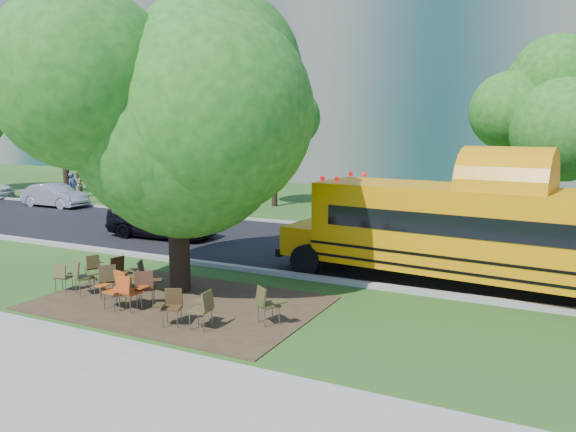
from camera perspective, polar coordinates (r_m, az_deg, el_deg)
The scene contains 30 objects.
ground at distance 15.54m, azimuth -12.86°, elevation -7.63°, with size 160.00×160.00×0.00m, color #224716.
dirt_patch at distance 14.56m, azimuth -11.04°, elevation -8.65°, with size 7.00×4.50×0.03m, color #382819.
asphalt_road at distance 21.23m, azimuth -0.81°, elevation -2.85°, with size 80.00×8.00×0.04m, color black.
kerb_near at distance 17.85m, azimuth -6.74°, elevation -5.05°, with size 80.00×0.25×0.14m, color gray.
kerb_far at distance 24.86m, azimuth 3.54°, elevation -0.98°, with size 80.00×0.25×0.14m, color gray.
building_main at distance 51.01m, azimuth 6.46°, elevation 16.47°, with size 38.00×16.00×22.00m, color slate.
building_left at distance 70.27m, azimuth -16.60°, elevation 13.29°, with size 26.00×14.00×20.00m, color slate.
bg_tree_0 at distance 32.58m, azimuth -15.04°, elevation 9.07°, with size 5.20×5.20×7.18m.
bg_tree_1 at distance 39.66m, azimuth -21.96°, elevation 9.86°, with size 6.00×6.00×8.40m.
bg_tree_2 at distance 31.06m, azimuth -1.40°, elevation 8.73°, with size 4.80×4.80×6.62m.
bg_tree_3 at distance 25.50m, azimuth 23.42°, elevation 9.75°, with size 5.60×5.60×7.84m.
main_tree at distance 14.94m, azimuth -11.44°, elevation 11.30°, with size 7.20×7.20×8.64m.
school_bus at distance 15.77m, azimuth 20.69°, elevation -1.68°, with size 11.65×3.59×2.81m.
chair_0 at distance 16.26m, azimuth -21.89°, elevation -5.57°, with size 0.53×0.56×0.78m.
chair_1 at distance 15.71m, azimuth -20.16°, elevation -5.57°, with size 0.79×0.62×0.95m.
chair_2 at distance 15.25m, azimuth -17.79°, elevation -5.94°, with size 0.63×0.80×0.93m.
chair_3 at distance 14.33m, azimuth -17.10°, elevation -6.86°, with size 0.67×0.55×0.93m.
chair_4 at distance 14.02m, azimuth -15.85°, elevation -7.17°, with size 0.63×0.54×0.92m.
chair_5 at distance 12.88m, azimuth -11.77°, elevation -8.69°, with size 0.57×0.65×0.84m.
chair_6 at distance 12.50m, azimuth -8.60°, elevation -9.00°, with size 0.55×0.59×0.89m.
chair_7 at distance 12.62m, azimuth -2.16°, elevation -8.70°, with size 0.77×0.61×0.90m.
chair_8 at distance 17.02m, azimuth -19.20°, elevation -4.73°, with size 0.53×0.67×0.80m.
chair_9 at distance 15.59m, azimuth -15.13°, elevation -5.61°, with size 0.70×0.60×0.88m.
chair_10 at distance 15.90m, azimuth -16.77°, elevation -5.29°, with size 0.54×0.70×0.92m.
chair_11 at distance 14.25m, azimuth -14.22°, elevation -6.75°, with size 0.63×0.80×0.95m.
black_car at distance 22.84m, azimuth -12.76°, elevation -0.31°, with size 1.81×4.50×1.53m, color black.
bg_car_silver at distance 33.41m, azimuth -22.60°, elevation 1.94°, with size 1.38×3.96×1.31m, color #9E9EA4.
bg_car_red at distance 28.62m, azimuth -11.72°, elevation 1.27°, with size 2.02×4.38×1.22m, color #5D101B.
pedestrian_a at distance 34.24m, azimuth -21.01°, elevation 2.63°, with size 0.67×0.44×1.83m, color navy.
pedestrian_b at distance 37.93m, azimuth -20.58°, elevation 3.06°, with size 0.78×0.61×1.61m, color #896F52.
Camera 1 is at (9.55, -11.44, 4.41)m, focal length 35.00 mm.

